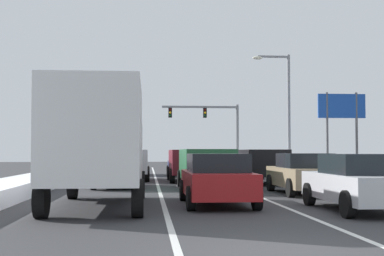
# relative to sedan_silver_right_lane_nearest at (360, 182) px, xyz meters

# --- Properties ---
(ground_plane) EXTENTS (120.00, 120.00, 0.00)m
(ground_plane) POSITION_rel_sedan_silver_right_lane_nearest_xyz_m (-3.43, 12.19, -0.76)
(ground_plane) COLOR #333335
(lane_stripe_between_right_lane_and_center_lane) EXTENTS (0.14, 49.24, 0.01)m
(lane_stripe_between_right_lane_and_center_lane) POSITION_rel_sedan_silver_right_lane_nearest_xyz_m (-1.73, 16.67, -0.76)
(lane_stripe_between_right_lane_and_center_lane) COLOR silver
(lane_stripe_between_right_lane_and_center_lane) RESTS_ON ground
(lane_stripe_between_center_lane_and_left_lane) EXTENTS (0.14, 49.24, 0.01)m
(lane_stripe_between_center_lane_and_left_lane) POSITION_rel_sedan_silver_right_lane_nearest_xyz_m (-5.13, 16.67, -0.76)
(lane_stripe_between_center_lane_and_left_lane) COLOR silver
(lane_stripe_between_center_lane_and_left_lane) RESTS_ON ground
(snow_bank_right_shoulder) EXTENTS (1.99, 49.24, 0.75)m
(snow_bank_right_shoulder) POSITION_rel_sedan_silver_right_lane_nearest_xyz_m (3.57, 16.67, -0.39)
(snow_bank_right_shoulder) COLOR white
(snow_bank_right_shoulder) RESTS_ON ground
(snow_bank_left_shoulder) EXTENTS (1.86, 49.24, 0.53)m
(snow_bank_left_shoulder) POSITION_rel_sedan_silver_right_lane_nearest_xyz_m (-10.43, 16.67, -0.50)
(snow_bank_left_shoulder) COLOR white
(snow_bank_left_shoulder) RESTS_ON ground
(sedan_silver_right_lane_nearest) EXTENTS (2.00, 4.50, 1.51)m
(sedan_silver_right_lane_nearest) POSITION_rel_sedan_silver_right_lane_nearest_xyz_m (0.00, 0.00, 0.00)
(sedan_silver_right_lane_nearest) COLOR #B7BABF
(sedan_silver_right_lane_nearest) RESTS_ON ground
(sedan_tan_right_lane_second) EXTENTS (2.00, 4.50, 1.51)m
(sedan_tan_right_lane_second) POSITION_rel_sedan_silver_right_lane_nearest_xyz_m (0.19, 5.87, 0.00)
(sedan_tan_right_lane_second) COLOR #937F60
(sedan_tan_right_lane_second) RESTS_ON ground
(suv_black_right_lane_third) EXTENTS (2.16, 4.90, 1.67)m
(suv_black_right_lane_third) POSITION_rel_sedan_silver_right_lane_nearest_xyz_m (-0.13, 12.44, 0.25)
(suv_black_right_lane_third) COLOR black
(suv_black_right_lane_third) RESTS_ON ground
(sedan_gray_right_lane_fourth) EXTENTS (2.00, 4.50, 1.51)m
(sedan_gray_right_lane_fourth) POSITION_rel_sedan_silver_right_lane_nearest_xyz_m (0.03, 18.46, 0.00)
(sedan_gray_right_lane_fourth) COLOR slate
(sedan_gray_right_lane_fourth) RESTS_ON ground
(sedan_red_center_lane_nearest) EXTENTS (2.00, 4.50, 1.51)m
(sedan_red_center_lane_nearest) POSITION_rel_sedan_silver_right_lane_nearest_xyz_m (-3.56, 1.92, 0.00)
(sedan_red_center_lane_nearest) COLOR maroon
(sedan_red_center_lane_nearest) RESTS_ON ground
(suv_green_center_lane_second) EXTENTS (2.16, 4.90, 1.67)m
(suv_green_center_lane_second) POSITION_rel_sedan_silver_right_lane_nearest_xyz_m (-3.18, 8.71, 0.25)
(suv_green_center_lane_second) COLOR #1E5633
(suv_green_center_lane_second) RESTS_ON ground
(suv_maroon_center_lane_third) EXTENTS (2.16, 4.90, 1.67)m
(suv_maroon_center_lane_third) POSITION_rel_sedan_silver_right_lane_nearest_xyz_m (-3.42, 14.81, 0.25)
(suv_maroon_center_lane_third) COLOR maroon
(suv_maroon_center_lane_third) RESTS_ON ground
(sedan_navy_center_lane_fourth) EXTENTS (2.00, 4.50, 1.51)m
(sedan_navy_center_lane_fourth) POSITION_rel_sedan_silver_right_lane_nearest_xyz_m (-3.33, 20.82, 0.00)
(sedan_navy_center_lane_fourth) COLOR navy
(sedan_navy_center_lane_fourth) RESTS_ON ground
(box_truck_left_lane_nearest) EXTENTS (2.53, 7.20, 3.36)m
(box_truck_left_lane_nearest) POSITION_rel_sedan_silver_right_lane_nearest_xyz_m (-6.96, 1.44, 1.14)
(box_truck_left_lane_nearest) COLOR silver
(box_truck_left_lane_nearest) RESTS_ON ground
(sedan_charcoal_left_lane_second) EXTENTS (2.00, 4.50, 1.51)m
(sedan_charcoal_left_lane_second) POSITION_rel_sedan_silver_right_lane_nearest_xyz_m (-6.92, 10.18, 0.00)
(sedan_charcoal_left_lane_second) COLOR #38383D
(sedan_charcoal_left_lane_second) RESTS_ON ground
(suv_silver_left_lane_third) EXTENTS (2.16, 4.90, 1.67)m
(suv_silver_left_lane_third) POSITION_rel_sedan_silver_right_lane_nearest_xyz_m (-6.58, 16.23, 0.25)
(suv_silver_left_lane_third) COLOR #B7BABF
(suv_silver_left_lane_third) RESTS_ON ground
(sedan_tan_left_lane_fourth) EXTENTS (2.00, 4.50, 1.51)m
(sedan_tan_left_lane_fourth) POSITION_rel_sedan_silver_right_lane_nearest_xyz_m (-6.86, 23.09, 0.00)
(sedan_tan_left_lane_fourth) COLOR #937F60
(sedan_tan_left_lane_fourth) RESTS_ON ground
(traffic_light_gantry) EXTENTS (7.54, 0.47, 6.20)m
(traffic_light_gantry) POSITION_rel_sedan_silver_right_lane_nearest_xyz_m (0.84, 39.04, 3.73)
(traffic_light_gantry) COLOR slate
(traffic_light_gantry) RESTS_ON ground
(street_lamp_right_mid) EXTENTS (2.66, 0.36, 8.38)m
(street_lamp_right_mid) POSITION_rel_sedan_silver_right_lane_nearest_xyz_m (3.88, 23.38, 4.23)
(street_lamp_right_mid) COLOR gray
(street_lamp_right_mid) RESTS_ON ground
(roadside_sign_right) EXTENTS (3.20, 0.16, 5.50)m
(roadside_sign_right) POSITION_rel_sedan_silver_right_lane_nearest_xyz_m (7.20, 21.10, 3.25)
(roadside_sign_right) COLOR #59595B
(roadside_sign_right) RESTS_ON ground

